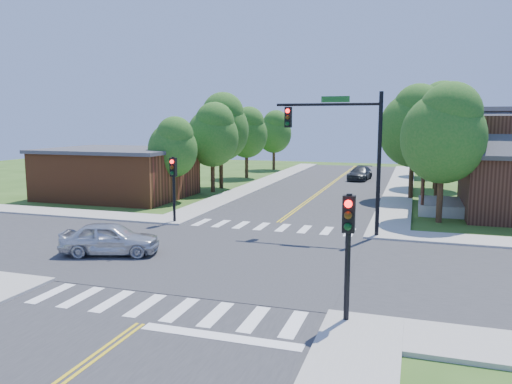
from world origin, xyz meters
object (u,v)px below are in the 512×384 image
(signal_pole_se, at_px, (348,234))
(car_dgrey, at_px, (360,174))
(signal_pole_nw, at_px, (173,177))
(signal_mast_ne, at_px, (345,140))
(car_silver, at_px, (110,239))

(signal_pole_se, relative_size, car_dgrey, 0.82)
(signal_pole_nw, bearing_deg, car_dgrey, 72.16)
(car_dgrey, bearing_deg, signal_mast_ne, -80.04)
(signal_mast_ne, distance_m, car_silver, 12.12)
(signal_mast_ne, bearing_deg, signal_pole_se, -81.44)
(signal_pole_nw, height_order, car_dgrey, signal_pole_nw)
(signal_mast_ne, distance_m, signal_pole_se, 11.55)
(signal_pole_se, bearing_deg, car_dgrey, 95.56)
(car_silver, relative_size, car_dgrey, 0.97)
(signal_mast_ne, height_order, car_silver, signal_mast_ne)
(car_dgrey, bearing_deg, car_silver, -97.50)
(signal_pole_se, xyz_separation_m, car_silver, (-10.77, 4.33, -1.95))
(signal_pole_se, height_order, signal_pole_nw, same)
(car_silver, bearing_deg, car_dgrey, -30.39)
(signal_mast_ne, xyz_separation_m, signal_pole_se, (1.69, -11.21, -2.19))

